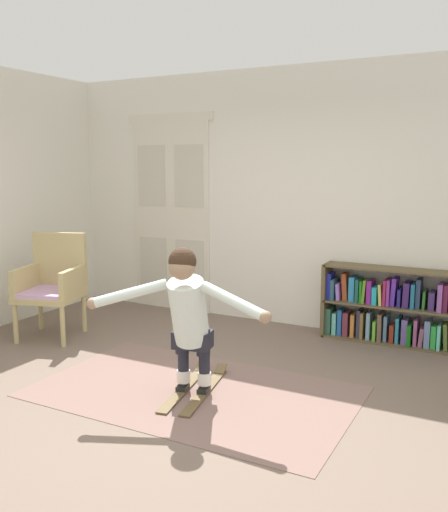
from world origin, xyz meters
TOP-DOWN VIEW (x-y plane):
  - ground_plane at (0.00, 0.00)m, footprint 7.20×7.20m
  - back_wall at (0.00, 2.60)m, footprint 6.00×0.10m
  - double_door at (-1.65, 2.54)m, footprint 1.22×0.05m
  - rug at (-0.03, 0.35)m, footprint 2.56×1.54m
  - bookshelf at (1.20, 2.39)m, footprint 1.62×0.30m
  - wicker_chair at (-2.14, 0.97)m, footprint 0.75×0.75m
  - skis_pair at (-0.03, 0.39)m, footprint 0.45×1.01m
  - person_skier at (-0.00, 0.23)m, footprint 1.42×0.71m

SIDE VIEW (x-z plane):
  - ground_plane at x=0.00m, z-range 0.00..0.00m
  - rug at x=-0.03m, z-range 0.00..0.01m
  - skis_pair at x=-0.03m, z-range -0.01..0.06m
  - bookshelf at x=1.20m, z-range -0.04..0.74m
  - wicker_chair at x=-2.14m, z-range 0.03..1.13m
  - person_skier at x=0.00m, z-range 0.15..1.29m
  - double_door at x=-1.65m, z-range 0.01..2.46m
  - back_wall at x=0.00m, z-range 0.00..2.90m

